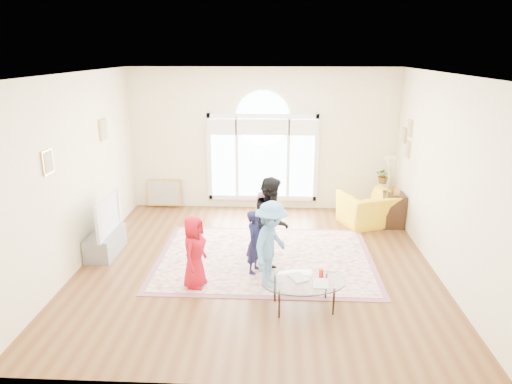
{
  "coord_description": "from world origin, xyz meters",
  "views": [
    {
      "loc": [
        0.34,
        -7.16,
        3.55
      ],
      "look_at": [
        -0.02,
        0.3,
        1.21
      ],
      "focal_mm": 32.0,
      "sensor_mm": 36.0,
      "label": 1
    }
  ],
  "objects_px": {
    "area_rug": "(265,258)",
    "coffee_table": "(304,283)",
    "television": "(103,215)",
    "tv_console": "(106,243)",
    "armchair": "(368,209)"
  },
  "relations": [
    {
      "from": "tv_console",
      "to": "television",
      "type": "distance_m",
      "value": 0.54
    },
    {
      "from": "area_rug",
      "to": "coffee_table",
      "type": "relative_size",
      "value": 2.77
    },
    {
      "from": "television",
      "to": "coffee_table",
      "type": "xyz_separation_m",
      "value": [
        3.48,
        -1.67,
        -0.35
      ]
    },
    {
      "from": "television",
      "to": "tv_console",
      "type": "bearing_deg",
      "value": 180.0
    },
    {
      "from": "area_rug",
      "to": "coffee_table",
      "type": "xyz_separation_m",
      "value": [
        0.6,
        -1.59,
        0.39
      ]
    },
    {
      "from": "area_rug",
      "to": "coffee_table",
      "type": "bearing_deg",
      "value": -69.41
    },
    {
      "from": "tv_console",
      "to": "television",
      "type": "bearing_deg",
      "value": -0.0
    },
    {
      "from": "coffee_table",
      "to": "tv_console",
      "type": "bearing_deg",
      "value": 146.26
    },
    {
      "from": "coffee_table",
      "to": "armchair",
      "type": "bearing_deg",
      "value": 57.17
    },
    {
      "from": "tv_console",
      "to": "armchair",
      "type": "height_order",
      "value": "armchair"
    },
    {
      "from": "area_rug",
      "to": "coffee_table",
      "type": "height_order",
      "value": "coffee_table"
    },
    {
      "from": "tv_console",
      "to": "coffee_table",
      "type": "bearing_deg",
      "value": -25.53
    },
    {
      "from": "tv_console",
      "to": "television",
      "type": "xyz_separation_m",
      "value": [
        0.01,
        -0.0,
        0.54
      ]
    },
    {
      "from": "tv_console",
      "to": "armchair",
      "type": "distance_m",
      "value": 5.28
    },
    {
      "from": "tv_console",
      "to": "coffee_table",
      "type": "distance_m",
      "value": 3.87
    }
  ]
}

